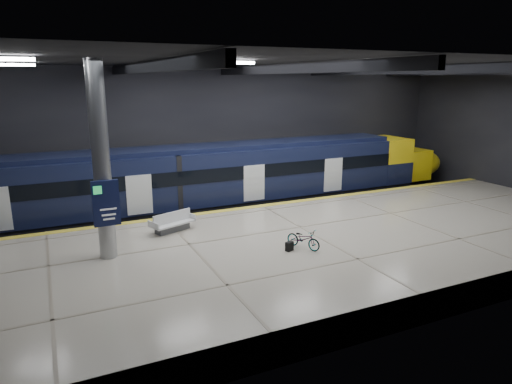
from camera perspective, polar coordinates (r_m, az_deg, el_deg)
ground at (r=21.08m, az=4.13°, el=-6.44°), size 30.00×30.00×0.00m
room_shell at (r=19.83m, az=4.41°, el=9.25°), size 30.10×16.10×8.05m
platform at (r=18.89m, az=7.89°, el=-7.22°), size 30.00×11.00×1.10m
safety_strip at (r=23.05m, az=0.85°, el=-1.72°), size 30.00×0.40×0.01m
rails at (r=25.74m, az=-1.84°, el=-2.42°), size 30.00×1.52×0.16m
train at (r=24.86m, az=-4.13°, el=1.67°), size 29.40×2.84×3.79m
bench at (r=19.50m, az=-10.41°, el=-4.01°), size 2.04×1.39×0.84m
bicycle at (r=17.35m, az=5.95°, el=-5.83°), size 1.08×1.52×0.76m
pannier_bag at (r=17.14m, az=4.20°, el=-6.78°), size 0.35×0.28×0.35m
info_column at (r=16.52m, az=-18.74°, el=3.21°), size 0.90×0.78×6.90m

